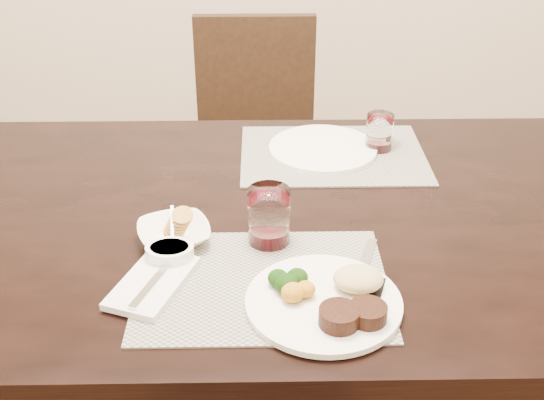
{
  "coord_description": "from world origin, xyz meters",
  "views": [
    {
      "loc": [
        0.02,
        -1.26,
        1.52
      ],
      "look_at": [
        0.04,
        -0.07,
        0.82
      ],
      "focal_mm": 45.0,
      "sensor_mm": 36.0,
      "label": 1
    }
  ],
  "objects_px": {
    "chair_far": "(256,135)",
    "cracker_bowl": "(174,233)",
    "dinner_plate": "(331,299)",
    "far_plate": "(323,149)",
    "steak_knife": "(373,287)",
    "wine_glass_near": "(269,219)"
  },
  "relations": [
    {
      "from": "chair_far",
      "to": "cracker_bowl",
      "type": "xyz_separation_m",
      "value": [
        -0.16,
        -1.05,
        0.27
      ]
    },
    {
      "from": "dinner_plate",
      "to": "far_plate",
      "type": "height_order",
      "value": "dinner_plate"
    },
    {
      "from": "steak_knife",
      "to": "chair_far",
      "type": "bearing_deg",
      "value": 118.77
    },
    {
      "from": "steak_knife",
      "to": "wine_glass_near",
      "type": "xyz_separation_m",
      "value": [
        -0.19,
        0.17,
        0.05
      ]
    },
    {
      "from": "chair_far",
      "to": "steak_knife",
      "type": "bearing_deg",
      "value": -79.78
    },
    {
      "from": "cracker_bowl",
      "to": "far_plate",
      "type": "bearing_deg",
      "value": 50.89
    },
    {
      "from": "dinner_plate",
      "to": "cracker_bowl",
      "type": "bearing_deg",
      "value": 156.81
    },
    {
      "from": "steak_knife",
      "to": "wine_glass_near",
      "type": "relative_size",
      "value": 2.12
    },
    {
      "from": "steak_knife",
      "to": "cracker_bowl",
      "type": "bearing_deg",
      "value": 174.79
    },
    {
      "from": "chair_far",
      "to": "dinner_plate",
      "type": "distance_m",
      "value": 1.29
    },
    {
      "from": "dinner_plate",
      "to": "steak_knife",
      "type": "relative_size",
      "value": 1.12
    },
    {
      "from": "chair_far",
      "to": "cracker_bowl",
      "type": "distance_m",
      "value": 1.09
    },
    {
      "from": "cracker_bowl",
      "to": "wine_glass_near",
      "type": "xyz_separation_m",
      "value": [
        0.19,
        0.0,
        0.03
      ]
    },
    {
      "from": "steak_knife",
      "to": "cracker_bowl",
      "type": "distance_m",
      "value": 0.41
    },
    {
      "from": "chair_far",
      "to": "dinner_plate",
      "type": "height_order",
      "value": "chair_far"
    },
    {
      "from": "chair_far",
      "to": "far_plate",
      "type": "relative_size",
      "value": 3.29
    },
    {
      "from": "steak_knife",
      "to": "cracker_bowl",
      "type": "relative_size",
      "value": 1.38
    },
    {
      "from": "steak_knife",
      "to": "far_plate",
      "type": "height_order",
      "value": "same"
    },
    {
      "from": "cracker_bowl",
      "to": "wine_glass_near",
      "type": "height_order",
      "value": "wine_glass_near"
    },
    {
      "from": "chair_far",
      "to": "cracker_bowl",
      "type": "height_order",
      "value": "chair_far"
    },
    {
      "from": "chair_far",
      "to": "steak_knife",
      "type": "distance_m",
      "value": 1.26
    },
    {
      "from": "chair_far",
      "to": "steak_knife",
      "type": "height_order",
      "value": "chair_far"
    }
  ]
}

